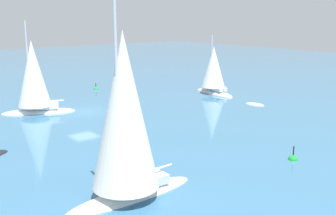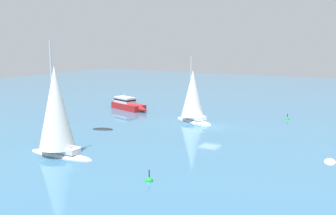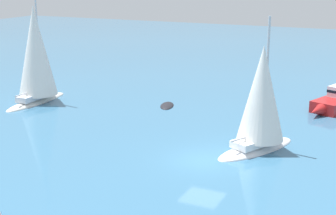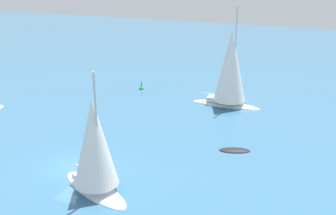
# 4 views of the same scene
# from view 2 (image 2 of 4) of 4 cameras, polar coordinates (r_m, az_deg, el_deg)

# --- Properties ---
(ground_plane) EXTENTS (160.00, 160.00, 0.00)m
(ground_plane) POSITION_cam_2_polar(r_m,az_deg,el_deg) (53.13, 5.76, -2.72)
(ground_plane) COLOR teal
(skiff) EXTENTS (2.90, 1.95, 0.39)m
(skiff) POSITION_cam_2_polar(r_m,az_deg,el_deg) (52.25, -8.94, -2.99)
(skiff) COLOR black
(skiff) RESTS_ON ground
(sloop) EXTENTS (7.68, 3.47, 11.33)m
(sloop) POSITION_cam_2_polar(r_m,az_deg,el_deg) (40.87, -15.07, -0.67)
(sloop) COLOR silver
(sloop) RESTS_ON ground
(yacht) EXTENTS (7.12, 4.82, 9.17)m
(yacht) POSITION_cam_2_polar(r_m,az_deg,el_deg) (56.38, 3.45, 1.32)
(yacht) COLOR white
(yacht) RESTS_ON ground
(launch) EXTENTS (8.22, 4.40, 2.60)m
(launch) POSITION_cam_2_polar(r_m,az_deg,el_deg) (66.51, -5.48, 0.42)
(launch) COLOR #B21E1E
(launch) RESTS_ON ground
(rib) EXTENTS (1.34, 2.31, 0.34)m
(rib) POSITION_cam_2_polar(r_m,az_deg,el_deg) (40.90, 21.34, -6.96)
(rib) COLOR silver
(rib) RESTS_ON ground
(channel_buoy) EXTENTS (0.62, 0.62, 1.23)m
(channel_buoy) POSITION_cam_2_polar(r_m,az_deg,el_deg) (33.20, -2.59, -10.04)
(channel_buoy) COLOR green
(channel_buoy) RESTS_ON ground
(mooring_buoy) EXTENTS (0.57, 0.57, 1.08)m
(mooring_buoy) POSITION_cam_2_polar(r_m,az_deg,el_deg) (60.45, 16.06, -1.57)
(mooring_buoy) COLOR green
(mooring_buoy) RESTS_ON ground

